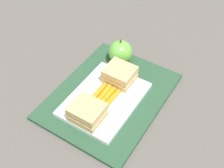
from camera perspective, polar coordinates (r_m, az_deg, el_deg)
name	(u,v)px	position (r m, az deg, el deg)	size (l,w,h in m)	color
ground_plane	(110,97)	(0.83, -0.46, -2.52)	(2.40, 2.40, 0.00)	#56514C
lunchbag_mat	(110,96)	(0.82, -0.46, -2.30)	(0.36, 0.28, 0.01)	#284C33
food_tray	(105,99)	(0.80, -1.43, -2.92)	(0.23, 0.17, 0.01)	white
sandwich_half_left	(87,112)	(0.74, -4.79, -5.41)	(0.07, 0.08, 0.04)	tan
sandwich_half_right	(120,75)	(0.83, 1.50, 1.83)	(0.07, 0.08, 0.04)	tan
carrot_sticks_bundle	(105,96)	(0.79, -1.45, -2.32)	(0.08, 0.06, 0.02)	orange
apple	(120,52)	(0.89, 1.63, 6.16)	(0.07, 0.07, 0.08)	#66B742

